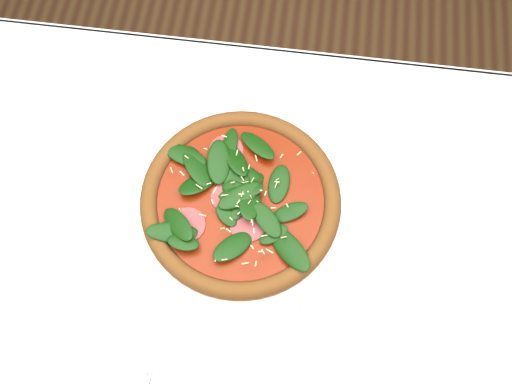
# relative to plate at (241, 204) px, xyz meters

# --- Properties ---
(ground) EXTENTS (6.00, 6.00, 0.00)m
(ground) POSITION_rel_plate_xyz_m (-0.03, -0.08, -0.76)
(ground) COLOR brown
(ground) RESTS_ON ground
(dining_table) EXTENTS (1.21, 0.81, 0.75)m
(dining_table) POSITION_rel_plate_xyz_m (-0.03, -0.08, -0.11)
(dining_table) COLOR silver
(dining_table) RESTS_ON ground
(plate) EXTENTS (0.38, 0.38, 0.02)m
(plate) POSITION_rel_plate_xyz_m (0.00, 0.00, 0.00)
(plate) COLOR white
(plate) RESTS_ON dining_table
(pizza) EXTENTS (0.35, 0.35, 0.04)m
(pizza) POSITION_rel_plate_xyz_m (0.00, -0.00, 0.02)
(pizza) COLOR #9E6026
(pizza) RESTS_ON plate
(saucer_near) EXTENTS (0.15, 0.15, 0.01)m
(saucer_near) POSITION_rel_plate_xyz_m (0.25, -0.22, -0.00)
(saucer_near) COLOR white
(saucer_near) RESTS_ON dining_table
(saucer_far) EXTENTS (0.13, 0.13, 0.01)m
(saucer_far) POSITION_rel_plate_xyz_m (0.29, 0.17, -0.00)
(saucer_far) COLOR white
(saucer_far) RESTS_ON dining_table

